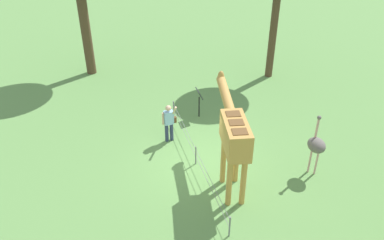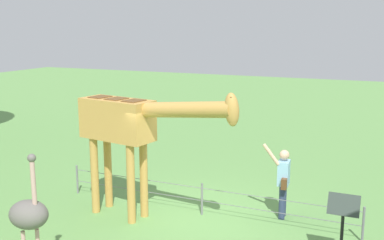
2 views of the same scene
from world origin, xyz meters
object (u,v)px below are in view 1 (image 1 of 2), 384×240
Objects in this scene: giraffe at (233,132)px; info_sign at (199,97)px; ostrich at (316,145)px; visitor at (169,121)px.

info_sign is (4.60, -0.27, -1.17)m from giraffe.
visitor is at bearing 52.96° from ostrich.
visitor is at bearing 131.78° from info_sign.
giraffe reaches higher than ostrich.
ostrich reaches higher than visitor.
giraffe is at bearing 86.94° from ostrich.
ostrich is (-0.16, -2.99, -0.95)m from giraffe.
ostrich is 5.49m from info_sign.
visitor is 5.47m from ostrich.
visitor is (3.13, 1.37, -1.22)m from giraffe.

